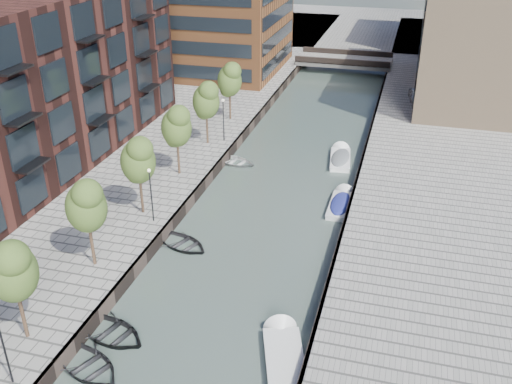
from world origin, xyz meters
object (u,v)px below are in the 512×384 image
at_px(tree_4, 176,125).
at_px(motorboat_3, 341,203).
at_px(tree_5, 206,99).
at_px(sloop_4, 183,246).
at_px(tree_2, 86,204).
at_px(tree_1, 12,269).
at_px(motorboat_4, 340,158).
at_px(tree_3, 138,159).
at_px(sloop_3, 235,163).
at_px(tree_6, 230,79).
at_px(bridge, 344,61).
at_px(motorboat_2, 284,357).
at_px(sloop_0, 89,369).
at_px(car, 416,94).
at_px(sloop_1, 111,336).

relative_size(tree_4, motorboat_3, 1.23).
relative_size(tree_5, sloop_4, 1.44).
bearing_deg(tree_2, tree_1, -90.00).
bearing_deg(motorboat_4, tree_3, -128.58).
relative_size(tree_1, tree_3, 1.00).
bearing_deg(sloop_3, tree_6, 34.58).
relative_size(bridge, tree_4, 2.18).
relative_size(sloop_4, motorboat_2, 0.68).
distance_m(tree_5, motorboat_3, 16.40).
bearing_deg(sloop_0, car, 6.89).
height_order(sloop_3, motorboat_4, motorboat_4).
xyz_separation_m(tree_2, tree_3, (0.00, 7.00, 0.00)).
distance_m(bridge, sloop_3, 35.17).
bearing_deg(motorboat_4, car, 70.40).
height_order(tree_6, car, tree_6).
xyz_separation_m(sloop_0, motorboat_3, (10.09, 21.20, 0.20)).
bearing_deg(sloop_1, motorboat_3, -12.14).
bearing_deg(tree_4, motorboat_3, -0.94).
bearing_deg(sloop_4, tree_3, 83.88).
bearing_deg(sloop_1, motorboat_4, -1.30).
height_order(tree_5, sloop_3, tree_5).
bearing_deg(bridge, tree_2, -98.95).
distance_m(sloop_4, motorboat_4, 19.70).
distance_m(tree_3, sloop_3, 13.74).
bearing_deg(tree_6, tree_3, -90.00).
relative_size(motorboat_3, car, 1.37).
distance_m(tree_6, sloop_1, 33.44).
distance_m(tree_1, motorboat_4, 32.55).
xyz_separation_m(tree_3, motorboat_3, (13.81, 6.77, -5.11)).
bearing_deg(car, tree_2, -123.25).
height_order(sloop_1, motorboat_4, motorboat_4).
bearing_deg(bridge, motorboat_4, -82.78).
distance_m(tree_5, sloop_0, 29.16).
distance_m(tree_1, tree_5, 28.00).
bearing_deg(tree_3, tree_1, -90.00).
xyz_separation_m(tree_3, motorboat_2, (13.28, -10.93, -5.20)).
bearing_deg(motorboat_2, tree_6, 112.58).
relative_size(sloop_3, motorboat_3, 0.85).
bearing_deg(tree_1, tree_5, 90.00).
height_order(tree_4, motorboat_4, tree_4).
bearing_deg(tree_1, sloop_3, 82.99).
xyz_separation_m(tree_6, sloop_1, (3.63, -32.82, -5.31)).
relative_size(tree_6, sloop_3, 1.45).
bearing_deg(sloop_4, sloop_0, -158.88).
bearing_deg(car, sloop_3, -134.93).
relative_size(motorboat_2, motorboat_3, 1.25).
height_order(sloop_4, motorboat_3, motorboat_3).
height_order(tree_5, tree_6, same).
height_order(motorboat_3, motorboat_4, motorboat_4).
bearing_deg(tree_5, sloop_0, -82.55).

